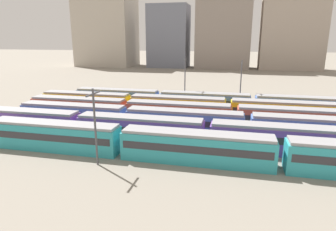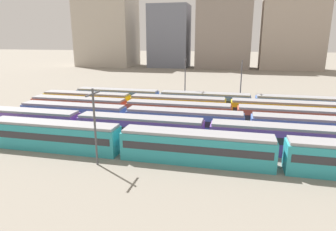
% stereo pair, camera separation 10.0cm
% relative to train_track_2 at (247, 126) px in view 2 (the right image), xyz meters
% --- Properties ---
extents(ground_plane, '(600.00, 600.00, 0.00)m').
position_rel_train_track_2_xyz_m(ground_plane, '(-24.28, 2.60, -1.90)').
color(ground_plane, gray).
extents(train_track_2, '(74.70, 3.06, 3.75)m').
position_rel_train_track_2_xyz_m(train_track_2, '(0.00, 0.00, 0.00)').
color(train_track_2, '#4C70BC').
rests_on(train_track_2, ground_plane).
extents(train_track_4, '(55.80, 3.06, 3.75)m').
position_rel_train_track_2_xyz_m(train_track_4, '(-12.57, 10.40, -0.00)').
color(train_track_4, yellow).
rests_on(train_track_4, ground_plane).
extents(train_track_5, '(93.60, 3.06, 3.75)m').
position_rel_train_track_2_xyz_m(train_track_5, '(10.94, 15.60, 0.00)').
color(train_track_5, '#4C70BC').
rests_on(train_track_5, ground_plane).
extents(catenary_pole_1, '(0.24, 3.20, 10.56)m').
position_rel_train_track_2_xyz_m(catenary_pole_1, '(-12.58, 18.70, 3.93)').
color(catenary_pole_1, '#4C4C51').
rests_on(catenary_pole_1, ground_plane).
extents(catenary_pole_2, '(0.24, 3.20, 9.01)m').
position_rel_train_track_2_xyz_m(catenary_pole_2, '(-17.32, -13.67, 3.13)').
color(catenary_pole_2, '#4C4C51').
rests_on(catenary_pole_2, ground_plane).
extents(catenary_pole_3, '(0.24, 3.20, 10.10)m').
position_rel_train_track_2_xyz_m(catenary_pole_3, '(-0.98, 18.87, 3.70)').
color(catenary_pole_3, '#4C4C51').
rests_on(catenary_pole_3, ground_plane).
extents(distant_building_0, '(28.84, 21.59, 39.66)m').
position_rel_train_track_2_xyz_m(distant_building_0, '(-69.86, 106.71, 17.93)').
color(distant_building_0, '#B2A899').
rests_on(distant_building_0, ground_plane).
extents(distant_building_1, '(19.79, 15.27, 30.54)m').
position_rel_train_track_2_xyz_m(distant_building_1, '(-36.12, 106.71, 13.36)').
color(distant_building_1, slate).
rests_on(distant_building_1, ground_plane).
extents(distant_building_2, '(25.70, 17.21, 37.72)m').
position_rel_train_track_2_xyz_m(distant_building_2, '(-9.00, 106.71, 16.96)').
color(distant_building_2, gray).
rests_on(distant_building_2, ground_plane).
extents(distant_building_3, '(27.86, 13.89, 51.51)m').
position_rel_train_track_2_xyz_m(distant_building_3, '(22.23, 106.71, 23.85)').
color(distant_building_3, '#A89989').
rests_on(distant_building_3, ground_plane).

